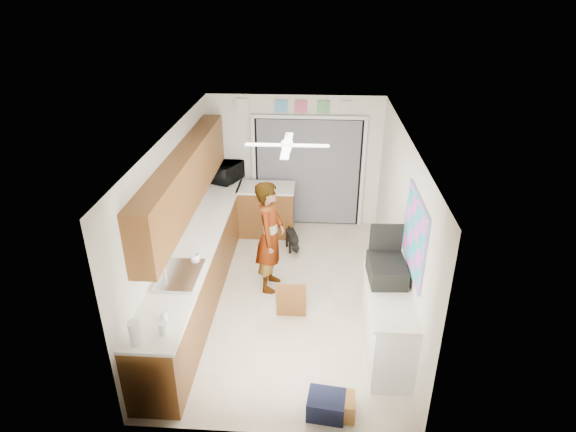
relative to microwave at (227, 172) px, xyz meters
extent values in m
plane|color=beige|center=(1.26, -2.25, -1.11)|extent=(5.00, 5.00, 0.00)
plane|color=white|center=(1.26, -2.25, 1.39)|extent=(5.00, 5.00, 0.00)
plane|color=silver|center=(1.26, 0.25, 0.14)|extent=(3.20, 0.00, 3.20)
plane|color=silver|center=(1.26, -4.75, 0.14)|extent=(3.20, 0.00, 3.20)
plane|color=silver|center=(-0.34, -2.25, 0.14)|extent=(0.00, 5.00, 5.00)
plane|color=silver|center=(2.86, -2.25, 0.14)|extent=(0.00, 5.00, 5.00)
cube|color=brown|center=(-0.04, -2.25, -0.66)|extent=(0.60, 4.80, 0.90)
cube|color=white|center=(-0.03, -2.25, -0.19)|extent=(0.62, 4.80, 0.04)
cube|color=brown|center=(-0.18, -2.05, 0.69)|extent=(0.32, 4.00, 0.80)
cube|color=silver|center=(-0.03, -3.25, -0.15)|extent=(0.50, 0.76, 0.06)
cylinder|color=silver|center=(-0.22, -3.25, -0.06)|extent=(0.03, 0.03, 0.22)
cube|color=brown|center=(0.76, -0.25, -0.66)|extent=(1.00, 0.60, 0.90)
cube|color=white|center=(0.76, -0.25, -0.19)|extent=(1.04, 0.64, 0.04)
cube|color=black|center=(1.51, 0.22, -0.06)|extent=(2.00, 0.06, 2.10)
cube|color=slate|center=(1.51, 0.18, -0.06)|extent=(1.90, 0.03, 2.05)
cube|color=white|center=(0.49, 0.19, -0.06)|extent=(0.06, 0.04, 2.10)
cube|color=white|center=(2.53, 0.19, -0.06)|extent=(0.06, 0.04, 2.10)
cube|color=white|center=(1.51, 0.19, 1.01)|extent=(2.10, 0.04, 0.06)
cube|color=#529ADB|center=(1.01, 0.22, 1.19)|extent=(0.22, 0.02, 0.22)
cube|color=#D44F6F|center=(1.36, 0.22, 1.19)|extent=(0.22, 0.02, 0.22)
cube|color=#5BA064|center=(1.76, 0.22, 1.19)|extent=(0.22, 0.02, 0.22)
cube|color=silver|center=(2.16, 0.22, 1.19)|extent=(0.22, 0.02, 0.22)
cube|color=silver|center=(0.31, 0.22, 1.19)|extent=(0.22, 0.02, 0.26)
cube|color=white|center=(2.61, -3.45, -0.66)|extent=(0.50, 1.40, 0.90)
cube|color=white|center=(2.60, -3.45, -0.19)|extent=(0.54, 1.44, 0.04)
cube|color=#E956D3|center=(2.84, -3.25, 0.54)|extent=(0.03, 1.15, 0.95)
cube|color=white|center=(1.26, -2.05, 1.21)|extent=(1.14, 1.14, 0.24)
imported|color=black|center=(0.00, 0.00, 0.00)|extent=(0.62, 0.72, 0.34)
imported|color=white|center=(0.07, -2.85, -0.12)|extent=(0.14, 0.14, 0.10)
cylinder|color=silver|center=(0.09, -4.34, -0.10)|extent=(0.13, 0.13, 0.14)
cylinder|color=silver|center=(0.03, -4.12, -0.11)|extent=(0.08, 0.08, 0.11)
cylinder|color=white|center=(-0.15, -4.50, -0.03)|extent=(0.17, 0.17, 0.27)
cube|color=black|center=(2.58, -3.13, -0.04)|extent=(0.47, 0.62, 0.26)
cube|color=yellow|center=(2.58, -3.13, -0.15)|extent=(0.47, 0.60, 0.02)
cube|color=black|center=(2.58, -2.84, 0.21)|extent=(0.42, 0.05, 0.50)
cube|color=#C0843C|center=(1.96, -4.45, -0.99)|extent=(0.40, 0.31, 0.25)
cube|color=black|center=(1.85, -4.45, -0.98)|extent=(0.45, 0.39, 0.25)
cube|color=brown|center=(1.36, -2.81, -0.79)|extent=(0.42, 0.16, 0.63)
imported|color=white|center=(1.00, -2.02, -0.23)|extent=(0.49, 0.69, 1.76)
cube|color=black|center=(1.27, -0.87, -0.92)|extent=(0.35, 0.53, 0.39)
camera|label=1|loc=(1.66, -8.29, 3.24)|focal=30.00mm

